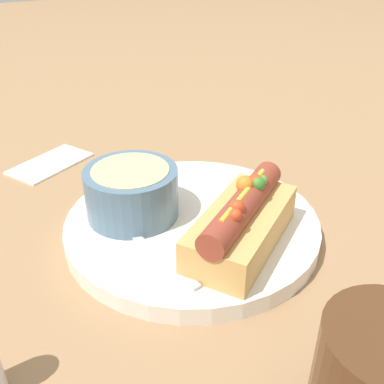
# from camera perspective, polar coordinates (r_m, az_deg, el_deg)

# --- Properties ---
(ground_plane) EXTENTS (4.00, 4.00, 0.00)m
(ground_plane) POSITION_cam_1_polar(r_m,az_deg,el_deg) (0.50, 0.00, -5.06)
(ground_plane) COLOR #93704C
(dinner_plate) EXTENTS (0.28, 0.28, 0.02)m
(dinner_plate) POSITION_cam_1_polar(r_m,az_deg,el_deg) (0.50, 0.00, -4.17)
(dinner_plate) COLOR white
(dinner_plate) RESTS_ON ground_plane
(hot_dog) EXTENTS (0.16, 0.14, 0.07)m
(hot_dog) POSITION_cam_1_polar(r_m,az_deg,el_deg) (0.44, 6.39, -3.78)
(hot_dog) COLOR tan
(hot_dog) RESTS_ON dinner_plate
(soup_bowl) EXTENTS (0.10, 0.10, 0.06)m
(soup_bowl) POSITION_cam_1_polar(r_m,az_deg,el_deg) (0.49, -7.66, 0.21)
(soup_bowl) COLOR slate
(soup_bowl) RESTS_ON dinner_plate
(spoon) EXTENTS (0.04, 0.16, 0.01)m
(spoon) POSITION_cam_1_polar(r_m,az_deg,el_deg) (0.47, -8.38, -4.53)
(spoon) COLOR #B7B7BC
(spoon) RESTS_ON dinner_plate
(napkin) EXTENTS (0.13, 0.11, 0.01)m
(napkin) POSITION_cam_1_polar(r_m,az_deg,el_deg) (0.68, -17.56, 3.59)
(napkin) COLOR white
(napkin) RESTS_ON ground_plane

